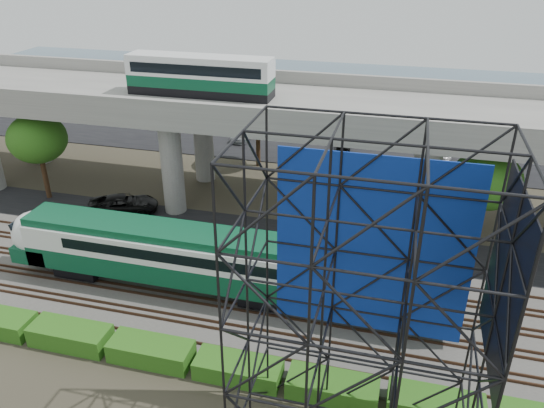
# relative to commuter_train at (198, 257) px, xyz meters

# --- Properties ---
(ground) EXTENTS (140.00, 140.00, 0.00)m
(ground) POSITION_rel_commuter_train_xyz_m (3.61, -2.00, -2.88)
(ground) COLOR #474233
(ground) RESTS_ON ground
(ballast_bed) EXTENTS (90.00, 12.00, 0.20)m
(ballast_bed) POSITION_rel_commuter_train_xyz_m (3.61, 0.00, -2.78)
(ballast_bed) COLOR slate
(ballast_bed) RESTS_ON ground
(service_road) EXTENTS (90.00, 5.00, 0.08)m
(service_road) POSITION_rel_commuter_train_xyz_m (3.61, 8.50, -2.84)
(service_road) COLOR black
(service_road) RESTS_ON ground
(parking_lot) EXTENTS (90.00, 18.00, 0.08)m
(parking_lot) POSITION_rel_commuter_train_xyz_m (3.61, 32.00, -2.84)
(parking_lot) COLOR black
(parking_lot) RESTS_ON ground
(harbor_water) EXTENTS (140.00, 40.00, 0.03)m
(harbor_water) POSITION_rel_commuter_train_xyz_m (3.61, 54.00, -2.87)
(harbor_water) COLOR #3E5667
(harbor_water) RESTS_ON ground
(rail_tracks) EXTENTS (90.00, 9.52, 0.16)m
(rail_tracks) POSITION_rel_commuter_train_xyz_m (3.61, -0.00, -2.60)
(rail_tracks) COLOR #472D1E
(rail_tracks) RESTS_ON ballast_bed
(commuter_train) EXTENTS (29.30, 3.06, 4.30)m
(commuter_train) POSITION_rel_commuter_train_xyz_m (0.00, 0.00, 0.00)
(commuter_train) COLOR black
(commuter_train) RESTS_ON rail_tracks
(overpass) EXTENTS (80.00, 12.00, 12.40)m
(overpass) POSITION_rel_commuter_train_xyz_m (2.99, 14.00, 5.33)
(overpass) COLOR #9E9B93
(overpass) RESTS_ON ground
(scaffold_tower) EXTENTS (9.36, 6.36, 15.00)m
(scaffold_tower) POSITION_rel_commuter_train_xyz_m (10.92, -9.98, 4.59)
(scaffold_tower) COLOR black
(scaffold_tower) RESTS_ON ground
(hedge_strip) EXTENTS (34.60, 1.80, 1.20)m
(hedge_strip) POSITION_rel_commuter_train_xyz_m (4.62, -6.30, -2.32)
(hedge_strip) COLOR #2A5C15
(hedge_strip) RESTS_ON ground
(trees) EXTENTS (40.94, 16.94, 7.69)m
(trees) POSITION_rel_commuter_train_xyz_m (-1.06, 14.17, 2.69)
(trees) COLOR #382314
(trees) RESTS_ON ground
(suv) EXTENTS (6.26, 4.66, 1.58)m
(suv) POSITION_rel_commuter_train_xyz_m (-10.38, 8.93, -2.01)
(suv) COLOR black
(suv) RESTS_ON service_road
(parked_cars) EXTENTS (38.62, 9.58, 1.31)m
(parked_cars) POSITION_rel_commuter_train_xyz_m (3.46, 31.60, -2.19)
(parked_cars) COLOR white
(parked_cars) RESTS_ON parking_lot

